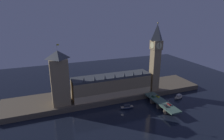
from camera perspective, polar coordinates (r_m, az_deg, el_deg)
The scene contains 16 objects.
ground_plane at distance 182.36m, azimuth 3.14°, elevation -12.81°, with size 400.00×400.00×0.00m, color black.
embankment at distance 213.29m, azimuth -1.14°, elevation -7.28°, with size 220.00×42.00×5.41m.
parliament_hall at distance 200.54m, azimuth -0.04°, elevation -4.65°, with size 84.25×19.66×26.51m.
clock_tower at distance 210.39m, azimuth 13.13°, elevation 4.26°, with size 10.81×10.92×75.77m.
victoria_tower at distance 183.66m, azimuth -15.74°, elevation -2.29°, with size 16.62×16.62×58.67m.
bridge at distance 194.76m, azimuth 14.85°, elevation -9.80°, with size 11.42×46.00×6.57m.
car_northbound_lead at distance 200.81m, azimuth 12.38°, elevation -7.89°, with size 1.96×4.02×1.55m.
car_northbound_trail at distance 185.04m, azimuth 16.09°, elevation -10.47°, with size 1.96×4.06×1.56m.
car_southbound_lead at distance 189.10m, azimuth 17.02°, elevation -9.95°, with size 1.96×4.54×1.44m.
car_southbound_trail at distance 202.65m, azimuth 13.75°, elevation -7.77°, with size 2.09×4.36×1.45m.
pedestrian_mid_walk at distance 193.90m, azimuth 16.71°, elevation -9.11°, with size 0.38×0.38×1.84m.
pedestrian_far_rail at distance 201.86m, azimuth 11.29°, elevation -7.63°, with size 0.38×0.38×1.69m.
street_lamp_near at distance 178.55m, azimuth 16.32°, elevation -10.24°, with size 1.34×0.60×7.01m.
street_lamp_far at distance 200.31m, azimuth 11.26°, elevation -6.90°, with size 1.34×0.60×6.18m.
boat_upstream at distance 188.44m, azimuth 4.60°, elevation -11.22°, with size 14.27×5.23×4.39m.
boat_downstream at distance 220.57m, azimuth 19.63°, elevation -7.76°, with size 13.06×8.05×4.77m.
Camera 1 is at (-65.41, -143.61, 91.41)m, focal length 30.00 mm.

